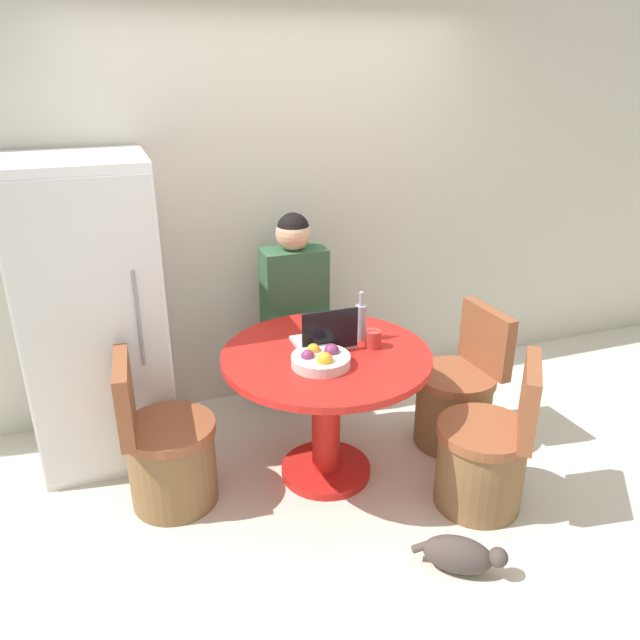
# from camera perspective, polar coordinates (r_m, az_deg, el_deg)

# --- Properties ---
(ground_plane) EXTENTS (12.00, 12.00, 0.00)m
(ground_plane) POSITION_cam_1_polar(r_m,az_deg,el_deg) (3.51, 3.01, -16.61)
(ground_plane) COLOR beige
(wall_back) EXTENTS (7.00, 0.06, 2.60)m
(wall_back) POSITION_cam_1_polar(r_m,az_deg,el_deg) (4.14, -4.26, 9.92)
(wall_back) COLOR beige
(wall_back) RESTS_ON ground_plane
(refrigerator) EXTENTS (0.75, 0.71, 1.76)m
(refrigerator) POSITION_cam_1_polar(r_m,az_deg,el_deg) (3.75, -19.95, 0.38)
(refrigerator) COLOR white
(refrigerator) RESTS_ON ground_plane
(dining_table) EXTENTS (1.13, 1.13, 0.78)m
(dining_table) POSITION_cam_1_polar(r_m,az_deg,el_deg) (3.42, 0.57, -6.27)
(dining_table) COLOR red
(dining_table) RESTS_ON ground_plane
(chair_near_right_corner) EXTENTS (0.56, 0.56, 0.86)m
(chair_near_right_corner) POSITION_cam_1_polar(r_m,az_deg,el_deg) (3.46, 14.85, -12.12)
(chair_near_right_corner) COLOR brown
(chair_near_right_corner) RESTS_ON ground_plane
(chair_left_side) EXTENTS (0.49, 0.49, 0.86)m
(chair_left_side) POSITION_cam_1_polar(r_m,az_deg,el_deg) (3.47, -13.76, -11.95)
(chair_left_side) COLOR brown
(chair_left_side) RESTS_ON ground_plane
(chair_right_side) EXTENTS (0.49, 0.49, 0.86)m
(chair_right_side) POSITION_cam_1_polar(r_m,az_deg,el_deg) (3.95, 12.36, -7.17)
(chair_right_side) COLOR brown
(chair_right_side) RESTS_ON ground_plane
(person_seated) EXTENTS (0.40, 0.37, 1.36)m
(person_seated) POSITION_cam_1_polar(r_m,az_deg,el_deg) (4.03, -2.54, 1.50)
(person_seated) COLOR #2D2D38
(person_seated) RESTS_ON ground_plane
(laptop) EXTENTS (0.31, 0.24, 0.24)m
(laptop) POSITION_cam_1_polar(r_m,az_deg,el_deg) (3.37, 0.45, -1.66)
(laptop) COLOR #B7B7BC
(laptop) RESTS_ON dining_table
(fruit_bowl) EXTENTS (0.30, 0.30, 0.10)m
(fruit_bowl) POSITION_cam_1_polar(r_m,az_deg,el_deg) (3.18, 0.09, -3.59)
(fruit_bowl) COLOR beige
(fruit_bowl) RESTS_ON dining_table
(coffee_cup) EXTENTS (0.09, 0.09, 0.10)m
(coffee_cup) POSITION_cam_1_polar(r_m,az_deg,el_deg) (3.38, 4.88, -1.74)
(coffee_cup) COLOR #B2332D
(coffee_cup) RESTS_ON dining_table
(bottle) EXTENTS (0.06, 0.06, 0.28)m
(bottle) POSITION_cam_1_polar(r_m,az_deg,el_deg) (3.44, 3.75, -0.13)
(bottle) COLOR #9999A3
(bottle) RESTS_ON dining_table
(cat) EXTENTS (0.38, 0.32, 0.18)m
(cat) POSITION_cam_1_polar(r_m,az_deg,el_deg) (3.17, 12.67, -20.19)
(cat) COLOR #473D38
(cat) RESTS_ON ground_plane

